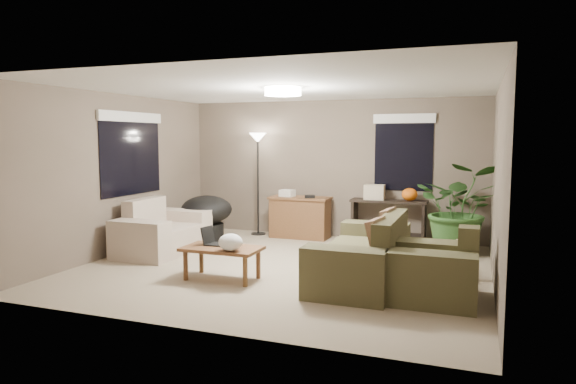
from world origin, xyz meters
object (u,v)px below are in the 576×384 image
(main_sofa, at_px, (365,258))
(console_table, at_px, (388,218))
(cat_scratching_post, at_px, (464,263))
(armchair, at_px, (435,273))
(papasan_chair, at_px, (207,214))
(floor_lamp, at_px, (258,150))
(desk, at_px, (300,217))
(loveseat, at_px, (161,234))
(coffee_table, at_px, (222,252))
(houseplant, at_px, (460,218))

(main_sofa, bearing_deg, console_table, 92.59)
(cat_scratching_post, bearing_deg, armchair, -106.55)
(armchair, xyz_separation_m, papasan_chair, (-4.09, 2.10, 0.17))
(floor_lamp, bearing_deg, desk, -2.65)
(loveseat, bearing_deg, console_table, 31.31)
(console_table, distance_m, floor_lamp, 2.70)
(armchair, relative_size, console_table, 0.77)
(loveseat, distance_m, console_table, 3.83)
(desk, relative_size, cat_scratching_post, 2.20)
(armchair, bearing_deg, coffee_table, -177.89)
(desk, bearing_deg, armchair, -48.00)
(armchair, xyz_separation_m, coffee_table, (-2.63, -0.10, 0.06))
(houseplant, bearing_deg, floor_lamp, 173.77)
(floor_lamp, bearing_deg, coffee_table, -74.91)
(papasan_chair, xyz_separation_m, cat_scratching_post, (4.38, -1.13, -0.25))
(armchair, distance_m, console_table, 3.14)
(loveseat, height_order, floor_lamp, floor_lamp)
(desk, bearing_deg, floor_lamp, 177.35)
(armchair, bearing_deg, loveseat, 167.06)
(main_sofa, distance_m, houseplant, 2.31)
(main_sofa, relative_size, console_table, 1.69)
(cat_scratching_post, bearing_deg, loveseat, 179.87)
(loveseat, height_order, console_table, loveseat)
(loveseat, distance_m, cat_scratching_post, 4.57)
(papasan_chair, bearing_deg, desk, 27.71)
(loveseat, relative_size, floor_lamp, 0.84)
(main_sofa, height_order, loveseat, same)
(loveseat, bearing_deg, floor_lamp, 66.76)
(coffee_table, relative_size, cat_scratching_post, 2.00)
(main_sofa, xyz_separation_m, coffee_table, (-1.74, -0.59, 0.06))
(loveseat, xyz_separation_m, houseplant, (4.46, 1.54, 0.26))
(main_sofa, relative_size, cat_scratching_post, 4.40)
(floor_lamp, height_order, houseplant, floor_lamp)
(main_sofa, distance_m, coffee_table, 1.84)
(armchair, bearing_deg, console_table, 108.73)
(main_sofa, bearing_deg, desk, 125.45)
(main_sofa, height_order, cat_scratching_post, main_sofa)
(coffee_table, bearing_deg, cat_scratching_post, 20.12)
(armchair, bearing_deg, desk, 132.00)
(cat_scratching_post, bearing_deg, desk, 146.49)
(armchair, height_order, desk, armchair)
(console_table, xyz_separation_m, papasan_chair, (-3.08, -0.87, 0.03))
(main_sofa, xyz_separation_m, armchair, (0.90, -0.50, 0.00))
(armchair, distance_m, coffee_table, 2.64)
(loveseat, relative_size, houseplant, 1.11)
(coffee_table, relative_size, houseplant, 0.70)
(desk, bearing_deg, console_table, 3.25)
(papasan_chair, relative_size, houseplant, 0.82)
(floor_lamp, bearing_deg, cat_scratching_post, -27.56)
(desk, xyz_separation_m, houseplant, (2.78, -0.36, 0.18))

